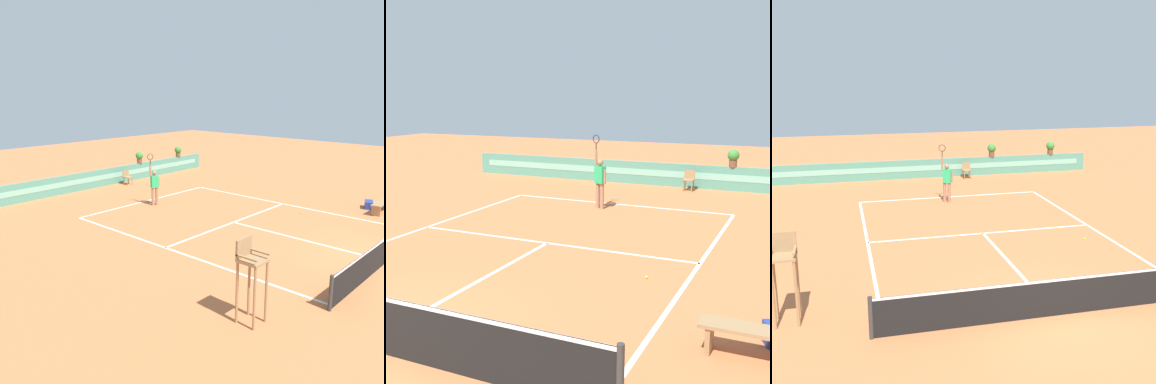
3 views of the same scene
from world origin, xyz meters
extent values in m
plane|color=#C66B3D|center=(0.00, 6.00, 0.00)|extent=(60.00, 60.00, 0.00)
cube|color=white|center=(0.00, 11.89, 0.00)|extent=(8.22, 0.10, 0.01)
cube|color=white|center=(0.00, 6.40, 0.00)|extent=(8.22, 0.10, 0.01)
cube|color=white|center=(0.00, 3.20, 0.00)|extent=(0.10, 6.40, 0.01)
cube|color=white|center=(-4.11, 5.95, 0.00)|extent=(0.10, 11.89, 0.01)
cube|color=white|center=(4.11, 5.95, 0.00)|extent=(0.10, 11.89, 0.01)
cube|color=white|center=(0.00, 11.79, 0.00)|extent=(0.10, 0.20, 0.01)
cylinder|color=#333333|center=(4.41, 0.00, 0.50)|extent=(0.10, 0.10, 1.00)
cube|color=#4C8E7A|center=(0.00, 16.39, 0.50)|extent=(18.00, 0.20, 1.00)
cube|color=#7ABCA8|center=(0.00, 16.29, 0.55)|extent=(17.10, 0.01, 0.28)
cylinder|color=#99754C|center=(1.58, 15.41, 0.23)|extent=(0.05, 0.05, 0.45)
cylinder|color=#99754C|center=(1.93, 15.41, 0.23)|extent=(0.05, 0.05, 0.45)
cylinder|color=#99754C|center=(1.58, 15.77, 0.23)|extent=(0.05, 0.05, 0.45)
cylinder|color=#99754C|center=(1.93, 15.77, 0.23)|extent=(0.05, 0.05, 0.45)
cube|color=#99754C|center=(1.75, 15.59, 0.47)|extent=(0.44, 0.44, 0.04)
cube|color=#99754C|center=(1.75, 15.79, 0.67)|extent=(0.44, 0.04, 0.36)
cube|color=#99754C|center=(5.09, 2.20, 0.23)|extent=(0.08, 0.40, 0.45)
cube|color=#99754C|center=(5.73, 2.20, 0.48)|extent=(1.60, 0.44, 0.06)
cylinder|color=#9E7051|center=(-0.24, 10.96, 0.45)|extent=(0.14, 0.14, 0.90)
cylinder|color=#9E7051|center=(-0.43, 11.03, 0.45)|extent=(0.14, 0.14, 0.90)
cube|color=#28B266|center=(-0.34, 10.99, 1.20)|extent=(0.41, 0.33, 0.60)
sphere|color=#9E7051|center=(-0.34, 10.99, 1.63)|extent=(0.22, 0.22, 0.22)
cylinder|color=#9E7051|center=(-0.52, 11.06, 1.75)|extent=(0.09, 0.09, 0.55)
cylinder|color=black|center=(-0.52, 11.06, 2.17)|extent=(0.04, 0.04, 0.24)
torus|color=#262626|center=(-0.52, 11.06, 2.43)|extent=(0.30, 0.14, 0.31)
cylinder|color=#9E7051|center=(-0.13, 10.92, 1.15)|extent=(0.09, 0.09, 0.50)
sphere|color=#CCE033|center=(3.25, 4.89, 0.03)|extent=(0.07, 0.07, 0.07)
cylinder|color=brown|center=(3.39, 16.39, 1.14)|extent=(0.32, 0.32, 0.28)
sphere|color=#387F33|center=(3.39, 16.39, 1.48)|extent=(0.48, 0.48, 0.48)
camera|label=1|loc=(-14.30, -4.14, 5.63)|focal=40.12mm
camera|label=2|loc=(6.34, -5.46, 3.97)|focal=48.27mm
camera|label=3|loc=(-4.86, -10.14, 5.76)|focal=46.96mm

